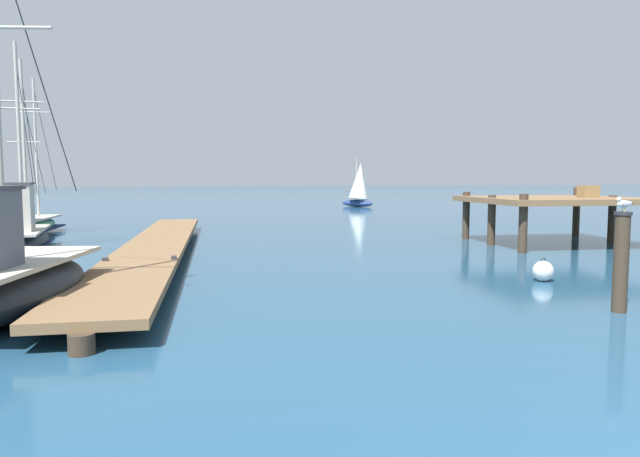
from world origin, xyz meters
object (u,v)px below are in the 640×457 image
(fishing_boat_0, at_px, (22,232))
(fishing_boat_3, at_px, (24,223))
(mooring_piling, at_px, (621,260))
(mooring_buoy, at_px, (543,271))
(distant_sailboat, at_px, (359,186))
(perched_seagull, at_px, (624,203))

(fishing_boat_0, distance_m, fishing_boat_3, 5.32)
(fishing_boat_0, xyz_separation_m, fishing_boat_3, (-1.24, 5.17, -0.08))
(fishing_boat_0, bearing_deg, mooring_piling, -42.70)
(fishing_boat_0, bearing_deg, fishing_boat_3, 103.45)
(fishing_boat_3, xyz_separation_m, mooring_buoy, (14.66, -13.99, -0.33))
(mooring_piling, height_order, distant_sailboat, distant_sailboat)
(mooring_buoy, bearing_deg, fishing_boat_0, 146.70)
(fishing_boat_3, height_order, mooring_buoy, fishing_boat_3)
(fishing_boat_0, distance_m, perched_seagull, 17.54)
(perched_seagull, bearing_deg, distant_sailboat, 79.50)
(perched_seagull, bearing_deg, mooring_buoy, 79.52)
(fishing_boat_0, height_order, mooring_piling, fishing_boat_0)
(fishing_boat_3, height_order, perched_seagull, fishing_boat_3)
(perched_seagull, distance_m, distant_sailboat, 38.87)
(fishing_boat_3, relative_size, distant_sailboat, 2.14)
(mooring_piling, relative_size, mooring_buoy, 3.28)
(fishing_boat_0, distance_m, mooring_buoy, 16.06)
(fishing_boat_0, distance_m, mooring_piling, 17.49)
(fishing_boat_3, relative_size, mooring_buoy, 16.20)
(distant_sailboat, bearing_deg, perched_seagull, -100.50)
(fishing_boat_3, xyz_separation_m, mooring_piling, (14.09, -17.03, 0.38))
(perched_seagull, height_order, distant_sailboat, distant_sailboat)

